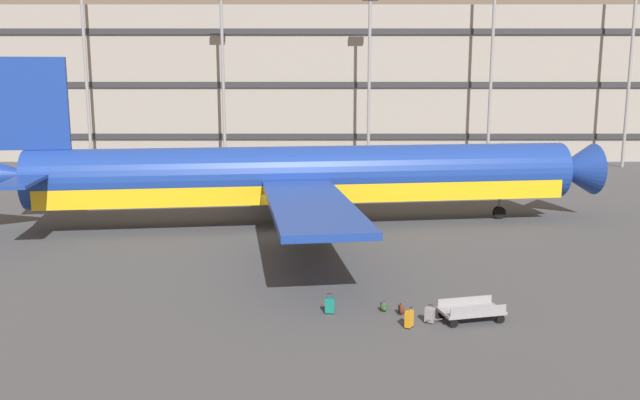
{
  "coord_description": "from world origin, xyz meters",
  "views": [
    {
      "loc": [
        2.56,
        -41.47,
        9.81
      ],
      "look_at": [
        2.68,
        -4.0,
        3.0
      ],
      "focal_mm": 36.65,
      "sensor_mm": 36.0,
      "label": 1
    }
  ],
  "objects_px": {
    "suitcase_orange": "(407,319)",
    "suitcase_black": "(428,315)",
    "baggage_cart": "(469,311)",
    "backpack_laid_flat": "(382,307)",
    "backpack_scuffed": "(399,309)",
    "suitcase_upright": "(328,305)",
    "airliner": "(299,177)"
  },
  "relations": [
    {
      "from": "suitcase_orange",
      "to": "suitcase_black",
      "type": "distance_m",
      "value": 1.07
    },
    {
      "from": "suitcase_orange",
      "to": "baggage_cart",
      "type": "xyz_separation_m",
      "value": [
        2.69,
        0.81,
        0.04
      ]
    },
    {
      "from": "suitcase_orange",
      "to": "baggage_cart",
      "type": "height_order",
      "value": "suitcase_orange"
    },
    {
      "from": "suitcase_black",
      "to": "baggage_cart",
      "type": "bearing_deg",
      "value": 8.72
    },
    {
      "from": "baggage_cart",
      "to": "backpack_laid_flat",
      "type": "bearing_deg",
      "value": 162.6
    },
    {
      "from": "suitcase_black",
      "to": "backpack_scuffed",
      "type": "xyz_separation_m",
      "value": [
        -1.04,
        0.99,
        -0.12
      ]
    },
    {
      "from": "backpack_scuffed",
      "to": "baggage_cart",
      "type": "distance_m",
      "value": 2.9
    },
    {
      "from": "suitcase_upright",
      "to": "backpack_laid_flat",
      "type": "xyz_separation_m",
      "value": [
        2.35,
        0.29,
        -0.18
      ]
    },
    {
      "from": "airliner",
      "to": "backpack_scuffed",
      "type": "distance_m",
      "value": 18.74
    },
    {
      "from": "suitcase_upright",
      "to": "baggage_cart",
      "type": "relative_size",
      "value": 0.28
    },
    {
      "from": "suitcase_black",
      "to": "baggage_cart",
      "type": "height_order",
      "value": "baggage_cart"
    },
    {
      "from": "suitcase_black",
      "to": "baggage_cart",
      "type": "relative_size",
      "value": 0.23
    },
    {
      "from": "backpack_laid_flat",
      "to": "baggage_cart",
      "type": "distance_m",
      "value": 3.7
    },
    {
      "from": "suitcase_black",
      "to": "baggage_cart",
      "type": "xyz_separation_m",
      "value": [
        1.77,
        0.27,
        0.07
      ]
    },
    {
      "from": "suitcase_orange",
      "to": "backpack_laid_flat",
      "type": "xyz_separation_m",
      "value": [
        -0.83,
        1.91,
        -0.19
      ]
    },
    {
      "from": "suitcase_orange",
      "to": "suitcase_black",
      "type": "xyz_separation_m",
      "value": [
        0.92,
        0.54,
        -0.03
      ]
    },
    {
      "from": "suitcase_upright",
      "to": "suitcase_orange",
      "type": "bearing_deg",
      "value": -26.91
    },
    {
      "from": "suitcase_orange",
      "to": "backpack_scuffed",
      "type": "relative_size",
      "value": 1.69
    },
    {
      "from": "suitcase_orange",
      "to": "suitcase_upright",
      "type": "xyz_separation_m",
      "value": [
        -3.18,
        1.62,
        -0.01
      ]
    },
    {
      "from": "airliner",
      "to": "backpack_scuffed",
      "type": "bearing_deg",
      "value": -75.07
    },
    {
      "from": "baggage_cart",
      "to": "suitcase_orange",
      "type": "bearing_deg",
      "value": -163.29
    },
    {
      "from": "baggage_cart",
      "to": "airliner",
      "type": "bearing_deg",
      "value": 112.16
    },
    {
      "from": "suitcase_orange",
      "to": "baggage_cart",
      "type": "bearing_deg",
      "value": 16.71
    },
    {
      "from": "airliner",
      "to": "backpack_laid_flat",
      "type": "distance_m",
      "value": 18.21
    },
    {
      "from": "suitcase_upright",
      "to": "suitcase_black",
      "type": "xyz_separation_m",
      "value": [
        4.11,
        -1.08,
        -0.02
      ]
    },
    {
      "from": "airliner",
      "to": "backpack_laid_flat",
      "type": "bearing_deg",
      "value": -76.96
    },
    {
      "from": "suitcase_black",
      "to": "backpack_scuffed",
      "type": "relative_size",
      "value": 1.48
    },
    {
      "from": "suitcase_upright",
      "to": "suitcase_black",
      "type": "height_order",
      "value": "suitcase_upright"
    },
    {
      "from": "airliner",
      "to": "baggage_cart",
      "type": "xyz_separation_m",
      "value": [
        7.57,
        -18.58,
        -2.89
      ]
    },
    {
      "from": "backpack_laid_flat",
      "to": "baggage_cart",
      "type": "relative_size",
      "value": 0.14
    },
    {
      "from": "suitcase_upright",
      "to": "backpack_scuffed",
      "type": "relative_size",
      "value": 1.77
    },
    {
      "from": "suitcase_orange",
      "to": "baggage_cart",
      "type": "distance_m",
      "value": 2.81
    }
  ]
}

